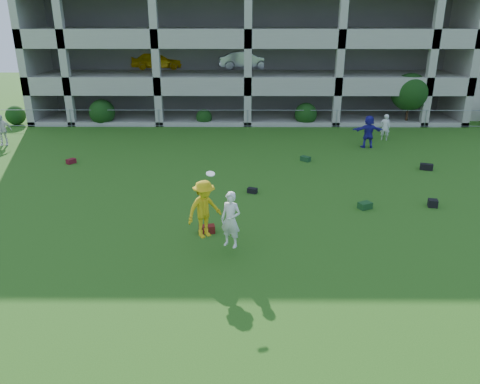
{
  "coord_description": "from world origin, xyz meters",
  "views": [
    {
      "loc": [
        -0.31,
        -12.25,
        7.25
      ],
      "look_at": [
        -0.41,
        3.0,
        1.4
      ],
      "focal_mm": 35.0,
      "sensor_mm": 36.0,
      "label": 1
    }
  ],
  "objects_px": {
    "bystander_b": "(2,130)",
    "bystander_d": "(368,131)",
    "bystander_e": "(385,127)",
    "parking_garage": "(247,29)",
    "frisbee_contest": "(211,212)",
    "crate_d": "(433,203)"
  },
  "relations": [
    {
      "from": "bystander_e",
      "to": "frisbee_contest",
      "type": "height_order",
      "value": "frisbee_contest"
    },
    {
      "from": "bystander_d",
      "to": "parking_garage",
      "type": "distance_m",
      "value": 16.22
    },
    {
      "from": "bystander_b",
      "to": "bystander_d",
      "type": "bearing_deg",
      "value": -16.58
    },
    {
      "from": "bystander_d",
      "to": "bystander_e",
      "type": "xyz_separation_m",
      "value": [
        1.45,
        1.7,
        -0.14
      ]
    },
    {
      "from": "bystander_b",
      "to": "bystander_e",
      "type": "xyz_separation_m",
      "value": [
        22.61,
        1.36,
        -0.11
      ]
    },
    {
      "from": "bystander_b",
      "to": "bystander_d",
      "type": "distance_m",
      "value": 21.16
    },
    {
      "from": "frisbee_contest",
      "to": "parking_garage",
      "type": "distance_m",
      "value": 26.83
    },
    {
      "from": "bystander_e",
      "to": "crate_d",
      "type": "relative_size",
      "value": 4.55
    },
    {
      "from": "bystander_e",
      "to": "frisbee_contest",
      "type": "bearing_deg",
      "value": 67.66
    },
    {
      "from": "parking_garage",
      "to": "bystander_b",
      "type": "bearing_deg",
      "value": -136.73
    },
    {
      "from": "bystander_b",
      "to": "parking_garage",
      "type": "height_order",
      "value": "parking_garage"
    },
    {
      "from": "frisbee_contest",
      "to": "crate_d",
      "type": "bearing_deg",
      "value": 23.57
    },
    {
      "from": "bystander_d",
      "to": "parking_garage",
      "type": "bearing_deg",
      "value": -64.27
    },
    {
      "from": "crate_d",
      "to": "bystander_e",
      "type": "bearing_deg",
      "value": 84.54
    },
    {
      "from": "frisbee_contest",
      "to": "parking_garage",
      "type": "relative_size",
      "value": 0.08
    },
    {
      "from": "bystander_b",
      "to": "frisbee_contest",
      "type": "xyz_separation_m",
      "value": [
        12.99,
        -12.93,
        0.47
      ]
    },
    {
      "from": "bystander_d",
      "to": "frisbee_contest",
      "type": "bearing_deg",
      "value": 56.32
    },
    {
      "from": "bystander_d",
      "to": "crate_d",
      "type": "xyz_separation_m",
      "value": [
        0.44,
        -8.84,
        -0.78
      ]
    },
    {
      "from": "bystander_d",
      "to": "crate_d",
      "type": "distance_m",
      "value": 8.89
    },
    {
      "from": "bystander_d",
      "to": "parking_garage",
      "type": "xyz_separation_m",
      "value": [
        -6.86,
        13.8,
        5.08
      ]
    },
    {
      "from": "crate_d",
      "to": "frisbee_contest",
      "type": "height_order",
      "value": "frisbee_contest"
    },
    {
      "from": "bystander_e",
      "to": "frisbee_contest",
      "type": "relative_size",
      "value": 0.63
    }
  ]
}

